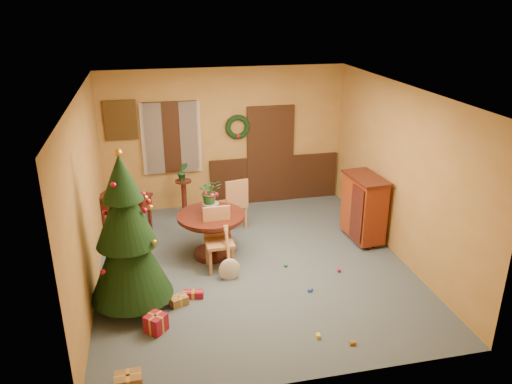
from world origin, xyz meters
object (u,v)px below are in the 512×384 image
object	(u,v)px
chair_near	(218,236)
christmas_tree	(127,237)
dining_table	(211,227)
sideboard	(364,206)
writing_desk	(125,205)

from	to	relation	value
chair_near	christmas_tree	size ratio (longest dim) A/B	0.43
dining_table	chair_near	bearing A→B (deg)	-80.59
sideboard	writing_desk	bearing A→B (deg)	165.55
writing_desk	christmas_tree	bearing A→B (deg)	-86.98
dining_table	christmas_tree	world-z (taller)	christmas_tree
chair_near	christmas_tree	xyz separation A→B (m)	(-1.38, -0.88, 0.58)
dining_table	writing_desk	world-z (taller)	writing_desk
sideboard	christmas_tree	bearing A→B (deg)	-162.42
writing_desk	chair_near	bearing A→B (deg)	-44.89
chair_near	christmas_tree	bearing A→B (deg)	-147.30
christmas_tree	writing_desk	distance (m)	2.44
chair_near	sideboard	distance (m)	2.74
chair_near	sideboard	size ratio (longest dim) A/B	0.83
dining_table	chair_near	distance (m)	0.39
chair_near	dining_table	bearing A→B (deg)	99.41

